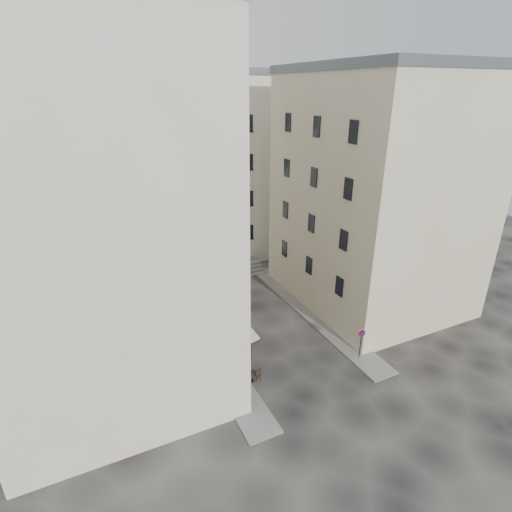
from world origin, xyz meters
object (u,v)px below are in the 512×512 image
bistro_table_a (251,375)px  bistro_table_b (243,350)px  no_parking_sign (361,338)px  pedestrian (231,322)px

bistro_table_a → bistro_table_b: bistro_table_a is taller
no_parking_sign → pedestrian: 9.48m
no_parking_sign → bistro_table_b: no_parking_sign is taller
bistro_table_a → bistro_table_b: bearing=77.4°
bistro_table_b → pedestrian: 3.09m
no_parking_sign → pedestrian: (-6.57, 6.79, -0.80)m
no_parking_sign → pedestrian: no_parking_sign is taller
bistro_table_a → pedestrian: 5.77m
bistro_table_a → pedestrian: (0.98, 5.67, 0.40)m
bistro_table_b → no_parking_sign: bearing=-28.3°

